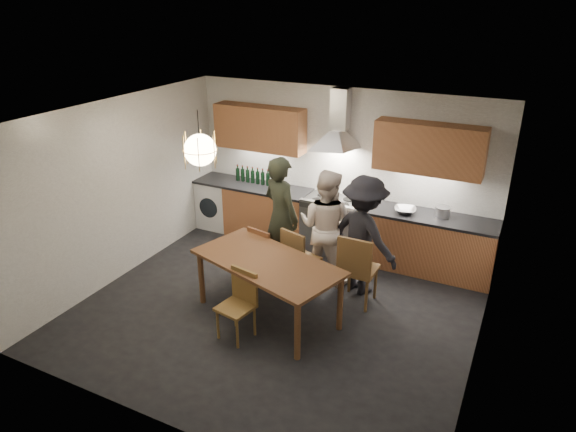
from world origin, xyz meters
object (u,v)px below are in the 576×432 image
at_px(mixing_bowl, 405,210).
at_px(stock_pot, 443,212).
at_px(chair_back_left, 263,251).
at_px(chair_front, 240,299).
at_px(person_right, 364,235).
at_px(wine_bottles, 255,175).
at_px(person_left, 281,216).
at_px(person_mid, 326,226).
at_px(dining_table, 267,267).

bearing_deg(mixing_bowl, stock_pot, 10.04).
bearing_deg(chair_back_left, chair_front, 117.55).
bearing_deg(person_right, wine_bottles, -0.98).
relative_size(person_right, mixing_bowl, 5.30).
xyz_separation_m(chair_front, person_left, (-0.27, 1.62, 0.41)).
xyz_separation_m(chair_front, person_mid, (0.40, 1.72, 0.35)).
relative_size(person_mid, stock_pot, 8.13).
bearing_deg(stock_pot, person_mid, -146.92).
xyz_separation_m(person_mid, stock_pot, (1.44, 0.94, 0.13)).
xyz_separation_m(person_right, stock_pot, (0.86, 1.00, 0.12)).
bearing_deg(chair_front, chair_back_left, 116.08).
bearing_deg(dining_table, chair_back_left, 139.19).
height_order(person_mid, stock_pot, person_mid).
relative_size(chair_back_left, person_right, 0.51).
bearing_deg(mixing_bowl, person_left, -149.37).
bearing_deg(person_left, person_right, -155.00).
bearing_deg(person_mid, chair_back_left, 35.13).
distance_m(dining_table, person_left, 1.20).
bearing_deg(person_mid, mixing_bowl, -136.17).
xyz_separation_m(person_left, person_mid, (0.67, 0.09, -0.06)).
xyz_separation_m(chair_back_left, mixing_bowl, (1.66, 1.35, 0.44)).
height_order(chair_back_left, wine_bottles, wine_bottles).
bearing_deg(person_right, mixing_bowl, -86.41).
bearing_deg(dining_table, wine_bottles, 139.61).
distance_m(chair_front, person_right, 1.96).
relative_size(person_left, stock_pot, 8.74).
height_order(person_right, mixing_bowl, person_right).
bearing_deg(person_left, person_mid, -148.38).
relative_size(chair_back_left, person_mid, 0.52).
bearing_deg(chair_front, person_left, 109.68).
relative_size(chair_back_left, person_left, 0.48).
distance_m(mixing_bowl, wine_bottles, 2.63).
bearing_deg(wine_bottles, chair_front, -64.17).
bearing_deg(stock_pot, person_left, -153.94).
bearing_deg(mixing_bowl, person_right, -110.07).
distance_m(chair_front, person_left, 1.70).
bearing_deg(wine_bottles, mixing_bowl, -3.11).
bearing_deg(person_left, mixing_bowl, -125.64).
xyz_separation_m(person_right, wine_bottles, (-2.29, 1.05, 0.19)).
distance_m(person_right, mixing_bowl, 0.97).
bearing_deg(person_right, stock_pot, -106.81).
relative_size(chair_back_left, wine_bottles, 1.15).
bearing_deg(dining_table, chair_front, -85.75).
distance_m(chair_back_left, person_mid, 0.96).
distance_m(person_left, mixing_bowl, 1.84).
distance_m(dining_table, person_mid, 1.26).
bearing_deg(chair_front, person_mid, 87.24).
distance_m(chair_back_left, stock_pot, 2.66).
relative_size(person_left, person_right, 1.06).
height_order(dining_table, stock_pot, stock_pot).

